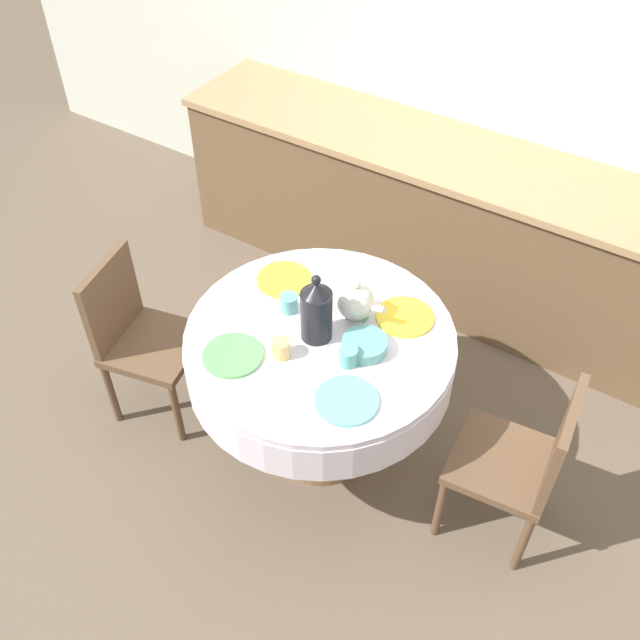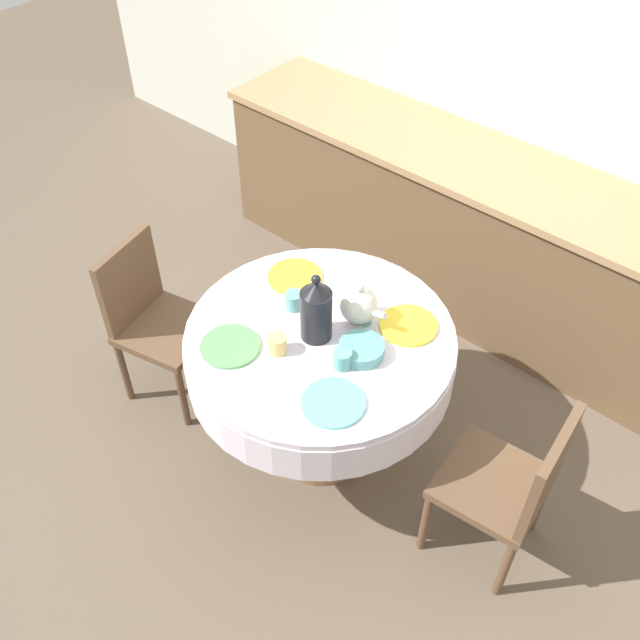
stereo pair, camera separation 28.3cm
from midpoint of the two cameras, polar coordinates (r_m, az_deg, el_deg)
name	(u,v)px [view 1 (the left image)]	position (r m, az deg, el deg)	size (l,w,h in m)	color
ground_plane	(320,447)	(3.48, -2.36, -10.24)	(12.00, 12.00, 0.00)	brown
wall_back	(505,55)	(3.86, 12.45, 19.92)	(7.00, 0.05, 2.60)	beige
kitchen_counter	(454,227)	(4.01, 8.68, 7.32)	(3.24, 0.64, 0.90)	brown
dining_table	(320,356)	(2.98, -2.72, -3.04)	(1.12, 1.12, 0.78)	olive
chair_left	(523,460)	(2.93, 13.29, -11.02)	(0.44, 0.44, 0.86)	brown
chair_right	(139,332)	(3.45, -16.61, -1.08)	(0.48, 0.48, 0.86)	brown
plate_near_left	(233,355)	(2.83, -9.86, -2.94)	(0.24, 0.24, 0.01)	#5BA85B
cup_near_left	(281,348)	(2.79, -6.06, -2.42)	(0.07, 0.07, 0.08)	#DBB766
plate_near_right	(347,401)	(2.64, -0.93, -6.63)	(0.24, 0.24, 0.01)	#60BCB7
cup_near_right	(348,356)	(2.75, -0.67, -3.07)	(0.07, 0.07, 0.08)	#5BA39E
plate_far_left	(284,279)	(3.13, -5.50, 3.13)	(0.24, 0.24, 0.01)	yellow
cup_far_left	(289,303)	(2.97, -5.24, 1.21)	(0.07, 0.07, 0.08)	#5BA39E
plate_far_right	(405,317)	(2.95, 4.11, 0.12)	(0.24, 0.24, 0.01)	yellow
cup_far_right	(360,310)	(2.92, 0.46, 0.64)	(0.07, 0.07, 0.08)	#5BA39E
coffee_carafe	(316,311)	(2.78, -3.20, 0.60)	(0.13, 0.13, 0.32)	black
teapot	(356,302)	(2.89, 0.10, 1.32)	(0.21, 0.16, 0.20)	silver
fruit_bowl	(365,345)	(2.80, 0.72, -2.16)	(0.18, 0.18, 0.05)	#569993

